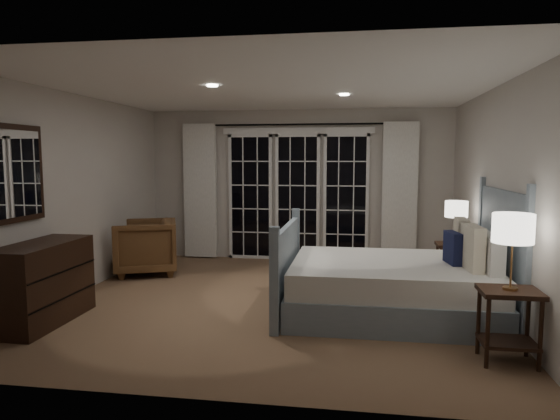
# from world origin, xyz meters

# --- Properties ---
(floor) EXTENTS (5.00, 5.00, 0.00)m
(floor) POSITION_xyz_m (0.00, 0.00, 0.00)
(floor) COLOR brown
(floor) RESTS_ON ground
(ceiling) EXTENTS (5.00, 5.00, 0.00)m
(ceiling) POSITION_xyz_m (0.00, 0.00, 2.50)
(ceiling) COLOR white
(ceiling) RESTS_ON wall_back
(wall_left) EXTENTS (0.02, 5.00, 2.50)m
(wall_left) POSITION_xyz_m (-2.50, 0.00, 1.25)
(wall_left) COLOR beige
(wall_left) RESTS_ON floor
(wall_right) EXTENTS (0.02, 5.00, 2.50)m
(wall_right) POSITION_xyz_m (2.50, 0.00, 1.25)
(wall_right) COLOR beige
(wall_right) RESTS_ON floor
(wall_back) EXTENTS (5.00, 0.02, 2.50)m
(wall_back) POSITION_xyz_m (0.00, 2.50, 1.25)
(wall_back) COLOR beige
(wall_back) RESTS_ON floor
(wall_front) EXTENTS (5.00, 0.02, 2.50)m
(wall_front) POSITION_xyz_m (0.00, -2.50, 1.25)
(wall_front) COLOR beige
(wall_front) RESTS_ON floor
(french_doors) EXTENTS (2.50, 0.04, 2.20)m
(french_doors) POSITION_xyz_m (0.00, 2.46, 1.09)
(french_doors) COLOR black
(french_doors) RESTS_ON wall_back
(curtain_rod) EXTENTS (3.50, 0.03, 0.03)m
(curtain_rod) POSITION_xyz_m (0.00, 2.40, 2.25)
(curtain_rod) COLOR black
(curtain_rod) RESTS_ON wall_back
(curtain_left) EXTENTS (0.55, 0.10, 2.25)m
(curtain_left) POSITION_xyz_m (-1.65, 2.38, 1.15)
(curtain_left) COLOR white
(curtain_left) RESTS_ON curtain_rod
(curtain_right) EXTENTS (0.55, 0.10, 2.25)m
(curtain_right) POSITION_xyz_m (1.65, 2.38, 1.15)
(curtain_right) COLOR white
(curtain_right) RESTS_ON curtain_rod
(downlight_a) EXTENTS (0.12, 0.12, 0.01)m
(downlight_a) POSITION_xyz_m (0.80, 0.60, 2.49)
(downlight_a) COLOR white
(downlight_a) RESTS_ON ceiling
(downlight_b) EXTENTS (0.12, 0.12, 0.01)m
(downlight_b) POSITION_xyz_m (-0.60, -0.40, 2.49)
(downlight_b) COLOR white
(downlight_b) RESTS_ON ceiling
(bed) EXTENTS (2.35, 1.69, 1.38)m
(bed) POSITION_xyz_m (1.41, -0.29, 0.34)
(bed) COLOR gray
(bed) RESTS_ON floor
(nightstand_left) EXTENTS (0.48, 0.38, 0.62)m
(nightstand_left) POSITION_xyz_m (2.24, -1.48, 0.41)
(nightstand_left) COLOR black
(nightstand_left) RESTS_ON floor
(nightstand_right) EXTENTS (0.46, 0.37, 0.60)m
(nightstand_right) POSITION_xyz_m (2.24, 0.89, 0.40)
(nightstand_right) COLOR black
(nightstand_right) RESTS_ON floor
(lamp_left) EXTENTS (0.33, 0.33, 0.63)m
(lamp_left) POSITION_xyz_m (2.24, -1.48, 1.13)
(lamp_left) COLOR #AB7A44
(lamp_left) RESTS_ON nightstand_left
(lamp_right) EXTENTS (0.29, 0.29, 0.55)m
(lamp_right) POSITION_xyz_m (2.24, 0.89, 1.04)
(lamp_right) COLOR #AB7A44
(lamp_right) RESTS_ON nightstand_right
(armchair) EXTENTS (1.14, 1.12, 0.81)m
(armchair) POSITION_xyz_m (-2.10, 1.12, 0.40)
(armchair) COLOR brown
(armchair) RESTS_ON floor
(dresser) EXTENTS (0.50, 1.19, 0.84)m
(dresser) POSITION_xyz_m (-2.23, -1.14, 0.42)
(dresser) COLOR black
(dresser) RESTS_ON floor
(mirror) EXTENTS (0.05, 0.85, 1.00)m
(mirror) POSITION_xyz_m (-2.47, -1.14, 1.55)
(mirror) COLOR black
(mirror) RESTS_ON wall_left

